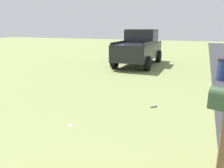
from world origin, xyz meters
The scene contains 4 objects.
pickup_truck centered at (13.51, 2.56, 1.10)m, with size 4.86×2.16×2.09m.
trash_bin centered at (10.90, -1.89, 0.47)m, with size 0.58×0.58×0.93m.
litter_wrapper_by_mailbox centered at (4.60, 1.66, 0.00)m, with size 0.12×0.08×0.01m, color silver.
litter_bottle_near_hydrant centered at (6.53, 0.14, 0.04)m, with size 0.07×0.07×0.22m, color #B2D8BF.
Camera 1 is at (0.68, -1.05, 2.20)m, focal length 35.05 mm.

